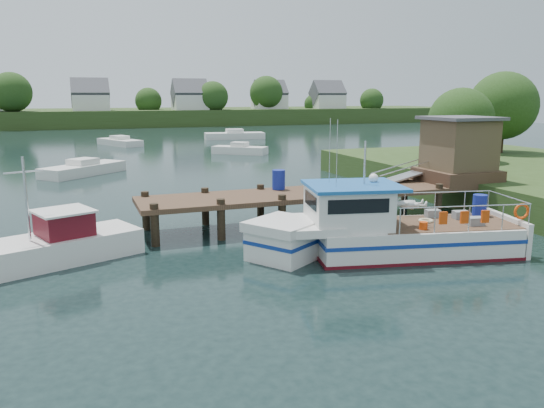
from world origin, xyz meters
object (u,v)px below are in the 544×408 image
object	(u,v)px
lobster_boat	(381,231)
moored_d	(120,142)
dock	(413,166)
work_boat	(43,247)
moored_b	(240,150)
moored_a	(83,169)
moored_c	(363,160)
moored_far	(235,135)

from	to	relation	value
lobster_boat	moored_d	bearing A→B (deg)	108.12
dock	moored_d	world-z (taller)	dock
work_boat	dock	bearing A→B (deg)	-13.60
dock	moored_b	xyz separation A→B (m)	(0.03, 27.55, -1.82)
work_boat	moored_a	distance (m)	20.79
lobster_boat	moored_c	xyz separation A→B (m)	(11.88, 21.72, -0.44)
moored_b	moored_c	distance (m)	13.01
moored_c	moored_a	bearing A→B (deg)	156.40
lobster_boat	moored_d	world-z (taller)	lobster_boat
work_boat	moored_far	world-z (taller)	work_boat
dock	moored_c	bearing A→B (deg)	67.02
moored_a	moored_b	distance (m)	16.77
moored_far	moored_c	world-z (taller)	moored_far
work_boat	moored_a	xyz separation A→B (m)	(1.66, 20.72, -0.14)
moored_c	moored_b	bearing A→B (deg)	104.25
work_boat	moored_c	xyz separation A→B (m)	(22.81, 18.78, -0.16)
lobster_boat	work_boat	bearing A→B (deg)	176.79
dock	lobster_boat	xyz separation A→B (m)	(-4.84, -5.12, -1.39)
dock	lobster_boat	world-z (taller)	lobster_boat
dock	moored_b	bearing A→B (deg)	89.93
moored_b	moored_a	bearing A→B (deg)	-143.83
dock	moored_d	bearing A→B (deg)	103.62
dock	lobster_boat	distance (m)	7.18
lobster_boat	moored_b	xyz separation A→B (m)	(4.87, 32.68, -0.43)
work_boat	moored_b	bearing A→B (deg)	40.54
dock	work_boat	size ratio (longest dim) A/B	2.49
moored_a	moored_b	xyz separation A→B (m)	(14.14, 9.01, -0.00)
moored_far	lobster_boat	bearing A→B (deg)	-108.35
dock	moored_c	world-z (taller)	dock
moored_c	work_boat	bearing A→B (deg)	-158.88
moored_b	moored_c	bearing A→B (deg)	-53.75
dock	moored_c	distance (m)	18.12
lobster_boat	moored_c	distance (m)	24.76
lobster_boat	moored_far	bearing A→B (deg)	91.16
work_boat	moored_d	world-z (taller)	work_boat
moored_b	moored_c	world-z (taller)	moored_b
moored_c	moored_d	bearing A→B (deg)	106.70
lobster_boat	moored_d	distance (m)	46.09
moored_a	moored_d	xyz separation A→B (m)	(4.25, 22.15, -0.02)
lobster_boat	moored_far	distance (m)	50.76
moored_b	moored_d	distance (m)	16.44
moored_far	moored_b	xyz separation A→B (m)	(-4.56, -17.20, -0.05)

